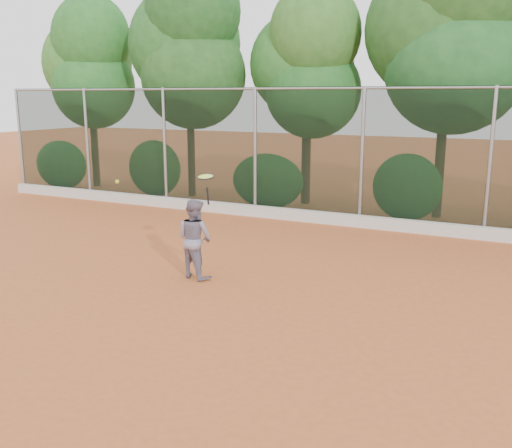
% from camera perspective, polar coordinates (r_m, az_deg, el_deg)
% --- Properties ---
extents(ground, '(80.00, 80.00, 0.00)m').
position_cam_1_polar(ground, '(8.72, -2.96, -9.35)').
color(ground, '#B7592B').
rests_on(ground, ground).
extents(concrete_curb, '(24.00, 0.20, 0.30)m').
position_cam_1_polar(concrete_curb, '(14.75, 10.09, 0.30)').
color(concrete_curb, beige).
rests_on(concrete_curb, ground).
extents(tennis_player, '(0.82, 0.70, 1.46)m').
position_cam_1_polar(tennis_player, '(10.43, -6.15, -1.46)').
color(tennis_player, slate).
rests_on(tennis_player, ground).
extents(chainlink_fence, '(24.09, 0.09, 3.50)m').
position_cam_1_polar(chainlink_fence, '(14.65, 10.56, 6.98)').
color(chainlink_fence, black).
rests_on(chainlink_fence, ground).
extents(foliage_backdrop, '(23.70, 3.63, 7.55)m').
position_cam_1_polar(foliage_backdrop, '(16.68, 11.00, 16.39)').
color(foliage_backdrop, '#45321A').
rests_on(foliage_backdrop, ground).
extents(tennis_racket, '(0.37, 0.37, 0.56)m').
position_cam_1_polar(tennis_racket, '(10.00, -5.04, 4.52)').
color(tennis_racket, black).
rests_on(tennis_racket, ground).
extents(tennis_ball_in_flight, '(0.07, 0.07, 0.07)m').
position_cam_1_polar(tennis_ball_in_flight, '(10.95, -13.72, 4.14)').
color(tennis_ball_in_flight, gold).
rests_on(tennis_ball_in_flight, ground).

